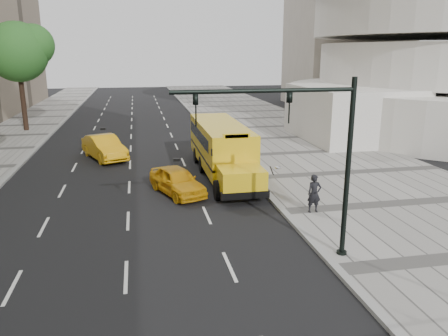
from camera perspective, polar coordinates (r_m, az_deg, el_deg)
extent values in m
plane|color=black|center=(24.45, -9.93, -2.34)|extent=(140.00, 140.00, 0.00)
cube|color=gray|center=(27.38, 16.02, -0.67)|extent=(12.00, 140.00, 0.15)
cube|color=gray|center=(25.24, 3.80, -1.41)|extent=(0.30, 140.00, 0.15)
cube|color=silver|center=(37.94, 16.19, 6.85)|extent=(8.00, 10.00, 4.40)
cylinder|color=black|center=(44.08, -24.80, 8.41)|extent=(0.44, 0.44, 6.35)
sphere|color=#23591D|center=(43.90, -25.38, 13.55)|extent=(5.28, 5.28, 5.28)
sphere|color=#23591D|center=(43.91, -23.65, 14.51)|extent=(3.69, 3.69, 3.69)
sphere|color=#23591D|center=(43.77, -26.81, 12.86)|extent=(3.43, 3.43, 3.43)
cube|color=gold|center=(26.61, -0.51, 3.25)|extent=(2.50, 9.00, 2.45)
cube|color=gold|center=(21.55, 2.23, -1.43)|extent=(2.20, 2.00, 1.10)
cube|color=black|center=(20.90, 2.78, -3.55)|extent=(2.38, 0.25, 0.35)
cube|color=black|center=(26.72, -0.50, 2.15)|extent=(2.52, 9.00, 0.12)
cube|color=black|center=(22.26, 1.63, 2.17)|extent=(2.05, 0.10, 0.90)
cube|color=black|center=(27.00, -0.71, 4.45)|extent=(2.52, 7.50, 0.70)
cube|color=gold|center=(22.09, 1.65, 4.18)|extent=(1.40, 0.12, 0.28)
ellipsoid|color=silver|center=(20.45, 7.32, -0.12)|extent=(0.32, 0.32, 0.14)
cylinder|color=black|center=(20.63, 6.47, -0.54)|extent=(0.36, 0.47, 0.58)
cylinder|color=black|center=(21.78, -0.86, -2.89)|extent=(0.30, 1.00, 1.00)
cylinder|color=black|center=(22.28, 4.87, -2.53)|extent=(0.30, 1.00, 1.00)
cylinder|color=black|center=(26.71, -2.88, 0.47)|extent=(0.30, 1.00, 1.00)
cylinder|color=black|center=(27.12, 1.84, 0.71)|extent=(0.30, 1.00, 1.00)
cylinder|color=black|center=(29.12, -3.61, 1.68)|extent=(0.30, 1.00, 1.00)
cylinder|color=black|center=(29.49, 0.75, 1.88)|extent=(0.30, 1.00, 1.00)
imported|color=orange|center=(22.73, -6.14, -1.66)|extent=(3.06, 4.48, 1.42)
imported|color=orange|center=(31.10, -15.36, 2.62)|extent=(3.49, 5.20, 1.62)
imported|color=black|center=(20.00, 11.71, -3.29)|extent=(0.64, 0.42, 1.75)
cylinder|color=black|center=(15.50, 15.85, -0.51)|extent=(0.18, 0.18, 6.40)
cylinder|color=black|center=(16.56, 15.09, -10.82)|extent=(0.36, 0.36, 0.25)
cylinder|color=black|center=(13.89, 5.42, 10.01)|extent=(6.00, 0.14, 0.14)
imported|color=black|center=(14.20, 8.49, 7.79)|extent=(0.16, 0.20, 1.00)
imported|color=black|center=(13.49, -3.72, 7.55)|extent=(0.16, 0.20, 1.00)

